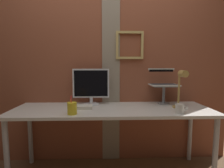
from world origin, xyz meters
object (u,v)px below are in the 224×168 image
laptop (163,81)px  coffee_mug (180,108)px  monitor (91,85)px  pen_cup (72,108)px  desk_lamp (181,85)px

laptop → coffee_mug: laptop is taller
monitor → pen_cup: (-0.15, -0.42, -0.17)m
laptop → pen_cup: laptop is taller
pen_cup → coffee_mug: 1.02m
pen_cup → monitor: bearing=70.7°
desk_lamp → pen_cup: 1.13m
laptop → pen_cup: (-1.00, -0.48, -0.21)m
laptop → coffee_mug: 0.53m
desk_lamp → pen_cup: bearing=-171.4°
monitor → desk_lamp: (0.95, -0.25, 0.02)m
desk_lamp → coffee_mug: bearing=-114.3°
monitor → desk_lamp: monitor is taller
coffee_mug → laptop: bearing=92.7°
desk_lamp → monitor: bearing=165.3°
desk_lamp → laptop: bearing=107.2°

